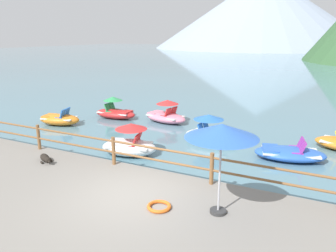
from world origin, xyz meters
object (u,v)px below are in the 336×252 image
(pedal_boat_0, at_px, (166,115))
(pedal_boat_1, at_px, (115,111))
(life_ring, at_px, (159,206))
(pedal_boat_6, at_px, (129,144))
(beach_umbrella, at_px, (222,132))
(pedal_boat_4, at_px, (289,153))
(pedal_boat_5, at_px, (59,119))
(pedal_boat_2, at_px, (211,133))
(dog_resting, at_px, (46,158))

(pedal_boat_0, distance_m, pedal_boat_1, 2.99)
(life_ring, relative_size, pedal_boat_6, 0.25)
(life_ring, height_order, pedal_boat_0, pedal_boat_0)
(life_ring, bearing_deg, beach_umbrella, 17.49)
(life_ring, distance_m, pedal_boat_1, 11.08)
(pedal_boat_4, height_order, pedal_boat_5, pedal_boat_5)
(pedal_boat_1, distance_m, pedal_boat_2, 6.47)
(pedal_boat_4, bearing_deg, pedal_boat_5, -179.77)
(beach_umbrella, distance_m, dog_resting, 6.61)
(dog_resting, xyz_separation_m, pedal_boat_0, (0.64, 7.83, -0.12))
(pedal_boat_2, bearing_deg, pedal_boat_6, -128.60)
(dog_resting, relative_size, pedal_boat_1, 0.39)
(pedal_boat_0, xyz_separation_m, pedal_boat_1, (-2.96, -0.47, -0.01))
(life_ring, height_order, pedal_boat_4, pedal_boat_4)
(pedal_boat_1, bearing_deg, pedal_boat_5, -126.24)
(life_ring, bearing_deg, dog_resting, 168.02)
(pedal_boat_2, distance_m, pedal_boat_4, 3.46)
(dog_resting, xyz_separation_m, pedal_boat_6, (1.60, 2.74, -0.08))
(pedal_boat_2, xyz_separation_m, pedal_boat_4, (3.38, -0.72, -0.16))
(life_ring, height_order, pedal_boat_1, pedal_boat_1)
(life_ring, xyz_separation_m, pedal_boat_5, (-9.03, 5.94, -0.14))
(dog_resting, xyz_separation_m, pedal_boat_2, (3.93, 5.66, -0.10))
(pedal_boat_6, bearing_deg, pedal_boat_2, 51.40)
(beach_umbrella, height_order, pedal_boat_0, beach_umbrella)
(beach_umbrella, bearing_deg, pedal_boat_1, 137.22)
(dog_resting, distance_m, pedal_boat_0, 7.86)
(pedal_boat_0, xyz_separation_m, pedal_boat_2, (3.29, -2.17, 0.02))
(pedal_boat_1, xyz_separation_m, pedal_boat_4, (9.63, -2.42, -0.13))
(dog_resting, height_order, pedal_boat_1, pedal_boat_1)
(beach_umbrella, relative_size, pedal_boat_0, 0.83)
(pedal_boat_1, bearing_deg, pedal_boat_6, -49.77)
(pedal_boat_2, height_order, pedal_boat_5, pedal_boat_2)
(dog_resting, relative_size, pedal_boat_5, 0.41)
(pedal_boat_0, bearing_deg, pedal_boat_1, -170.92)
(pedal_boat_0, relative_size, pedal_boat_1, 1.08)
(beach_umbrella, distance_m, pedal_boat_4, 6.05)
(beach_umbrella, relative_size, pedal_boat_4, 0.79)
(life_ring, relative_size, pedal_boat_0, 0.23)
(pedal_boat_4, bearing_deg, life_ring, -111.92)
(pedal_boat_5, xyz_separation_m, pedal_boat_6, (5.72, -2.16, 0.14))
(pedal_boat_2, relative_size, pedal_boat_5, 1.01)
(pedal_boat_2, relative_size, pedal_boat_6, 0.98)
(pedal_boat_4, distance_m, pedal_boat_6, 6.13)
(beach_umbrella, height_order, dog_resting, beach_umbrella)
(life_ring, xyz_separation_m, pedal_boat_0, (-4.27, 8.88, -0.04))
(pedal_boat_0, relative_size, pedal_boat_4, 0.95)
(beach_umbrella, relative_size, pedal_boat_2, 0.94)
(pedal_boat_1, bearing_deg, pedal_boat_0, 9.08)
(pedal_boat_0, bearing_deg, beach_umbrella, -56.18)
(life_ring, relative_size, pedal_boat_1, 0.24)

